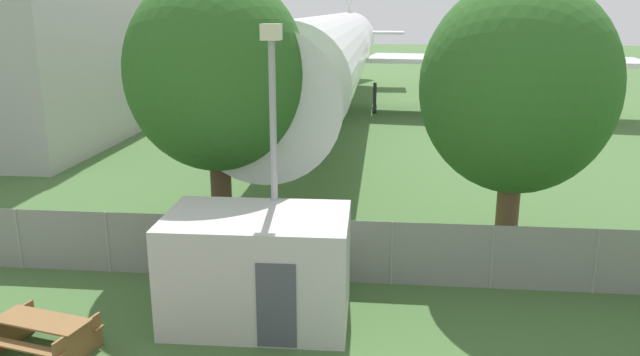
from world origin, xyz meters
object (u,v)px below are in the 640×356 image
object	(u,v)px
tree_left_of_cabin	(216,73)
tree_behind_benches	(518,88)
airplane	(334,51)
picnic_bench_near_cabin	(43,332)
portable_cabin	(258,268)

from	to	relation	value
tree_left_of_cabin	tree_behind_benches	world-z (taller)	tree_left_of_cabin
airplane	picnic_bench_near_cabin	distance (m)	30.44
airplane	picnic_bench_near_cabin	xyz separation A→B (m)	(-3.60, -29.99, -3.80)
tree_left_of_cabin	tree_behind_benches	size ratio (longest dim) A/B	1.03
airplane	portable_cabin	distance (m)	28.23
tree_behind_benches	airplane	bearing A→B (deg)	106.20
picnic_bench_near_cabin	tree_left_of_cabin	bearing A→B (deg)	70.79
tree_left_of_cabin	portable_cabin	bearing A→B (deg)	-65.82
portable_cabin	picnic_bench_near_cabin	bearing A→B (deg)	-156.45
tree_left_of_cabin	tree_behind_benches	distance (m)	8.31
tree_left_of_cabin	tree_behind_benches	bearing A→B (deg)	-0.75
airplane	tree_behind_benches	bearing A→B (deg)	16.21
portable_cabin	tree_behind_benches	distance (m)	8.47
portable_cabin	tree_left_of_cabin	xyz separation A→B (m)	(-1.98, 4.40, 3.95)
portable_cabin	picnic_bench_near_cabin	xyz separation A→B (m)	(-4.18, -1.93, -0.79)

